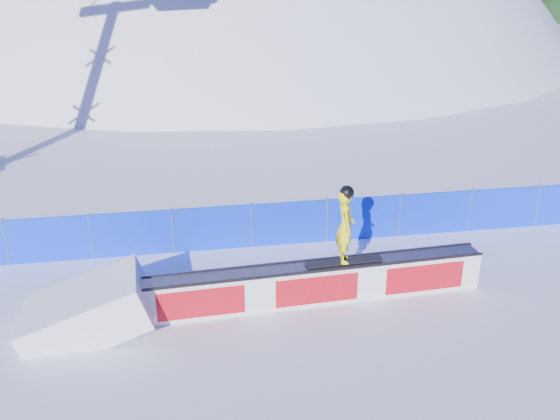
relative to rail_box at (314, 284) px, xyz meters
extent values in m
plane|color=white|center=(2.01, -1.53, -0.45)|extent=(160.00, 160.00, 0.00)
sphere|color=white|center=(2.01, 40.47, -18.45)|extent=(64.00, 64.00, 64.00)
cylinder|color=#332114|center=(29.39, 43.66, 0.15)|extent=(0.50, 0.50, 1.40)
cylinder|color=#332114|center=(28.97, 41.24, 0.15)|extent=(0.50, 0.50, 1.40)
cylinder|color=#332114|center=(30.63, 42.24, 0.15)|extent=(0.50, 0.50, 1.40)
cube|color=#0A31F8|center=(2.01, 2.97, 0.15)|extent=(22.00, 0.03, 1.20)
cylinder|color=#3E4A6F|center=(-6.99, 2.97, 0.20)|extent=(0.05, 0.05, 1.30)
cylinder|color=#3E4A6F|center=(-4.99, 2.97, 0.20)|extent=(0.05, 0.05, 1.30)
cylinder|color=#3E4A6F|center=(-2.99, 2.97, 0.20)|extent=(0.05, 0.05, 1.30)
cylinder|color=#3E4A6F|center=(-0.99, 2.97, 0.20)|extent=(0.05, 0.05, 1.30)
cylinder|color=#3E4A6F|center=(1.01, 2.97, 0.20)|extent=(0.05, 0.05, 1.30)
cylinder|color=#3E4A6F|center=(3.01, 2.97, 0.20)|extent=(0.05, 0.05, 1.30)
cylinder|color=#3E4A6F|center=(5.01, 2.97, 0.20)|extent=(0.05, 0.05, 1.30)
cylinder|color=#3E4A6F|center=(7.01, 2.97, 0.20)|extent=(0.05, 0.05, 1.30)
cube|color=silver|center=(0.00, 0.00, -0.02)|extent=(7.66, 0.86, 0.86)
cube|color=#9799A4|center=(0.00, 0.00, 0.43)|extent=(7.58, 0.88, 0.04)
cube|color=black|center=(0.01, -0.25, 0.44)|extent=(7.63, 0.42, 0.06)
cube|color=black|center=(-0.01, 0.25, 0.44)|extent=(7.63, 0.42, 0.06)
cube|color=red|center=(0.01, -0.25, -0.02)|extent=(7.25, 0.39, 0.64)
cube|color=red|center=(-0.01, 0.25, -0.02)|extent=(7.25, 0.39, 0.64)
cube|color=black|center=(0.66, 0.03, 0.48)|extent=(1.70, 0.39, 0.03)
imported|color=yellow|center=(0.66, 0.03, 1.31)|extent=(0.45, 0.63, 1.63)
sphere|color=black|center=(0.66, 0.03, 2.07)|extent=(0.30, 0.30, 0.30)
camera|label=1|loc=(-2.72, -11.59, 6.71)|focal=40.00mm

